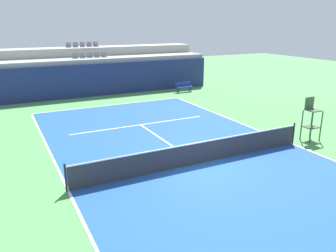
{
  "coord_description": "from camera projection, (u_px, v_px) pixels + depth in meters",
  "views": [
    {
      "loc": [
        -7.22,
        -11.33,
        5.8
      ],
      "look_at": [
        -0.43,
        2.0,
        1.2
      ],
      "focal_mm": 36.27,
      "sensor_mm": 36.0,
      "label": 1
    }
  ],
  "objects": [
    {
      "name": "stands_tier_lower",
      "position": [
        92.0,
        76.0,
        28.55
      ],
      "size": [
        20.47,
        2.4,
        2.94
      ],
      "primitive_type": "cube",
      "color": "#9E9E99",
      "rests_on": "ground_plane"
    },
    {
      "name": "baseline_far",
      "position": [
        111.0,
        105.0,
        24.66
      ],
      "size": [
        11.0,
        0.1,
        0.0
      ],
      "primitive_type": "cube",
      "color": "white",
      "rests_on": "court_surface"
    },
    {
      "name": "ground_plane",
      "position": [
        198.0,
        164.0,
        14.48
      ],
      "size": [
        80.0,
        80.0,
        0.0
      ],
      "primitive_type": "plane",
      "color": "#4C8C4C"
    },
    {
      "name": "sideline_left",
      "position": [
        68.0,
        191.0,
        12.11
      ],
      "size": [
        0.1,
        24.0,
        0.0
      ],
      "primitive_type": "cube",
      "color": "white",
      "rests_on": "court_surface"
    },
    {
      "name": "tennis_net",
      "position": [
        199.0,
        153.0,
        14.33
      ],
      "size": [
        11.08,
        0.08,
        1.07
      ],
      "color": "black",
      "rests_on": "court_surface"
    },
    {
      "name": "player_bench",
      "position": [
        184.0,
        86.0,
        29.21
      ],
      "size": [
        1.5,
        0.4,
        0.85
      ],
      "color": "navy",
      "rests_on": "ground_plane"
    },
    {
      "name": "centre_service_line",
      "position": [
        165.0,
        141.0,
        17.2
      ],
      "size": [
        0.1,
        6.4,
        0.0
      ],
      "primitive_type": "cube",
      "color": "white",
      "rests_on": "court_surface"
    },
    {
      "name": "court_surface",
      "position": [
        198.0,
        164.0,
        14.48
      ],
      "size": [
        11.0,
        24.0,
        0.01
      ],
      "primitive_type": "cube",
      "color": "#1E4C99",
      "rests_on": "ground_plane"
    },
    {
      "name": "service_line_far",
      "position": [
        141.0,
        125.0,
        19.93
      ],
      "size": [
        8.26,
        0.1,
        0.0
      ],
      "primitive_type": "cube",
      "color": "white",
      "rests_on": "court_surface"
    },
    {
      "name": "seating_row_lower",
      "position": [
        90.0,
        56.0,
        28.16
      ],
      "size": [
        2.86,
        0.44,
        0.44
      ],
      "color": "slate",
      "rests_on": "stands_tier_lower"
    },
    {
      "name": "stands_tier_upper",
      "position": [
        84.0,
        68.0,
        30.49
      ],
      "size": [
        20.47,
        2.4,
        3.67
      ],
      "primitive_type": "cube",
      "color": "#9E9E99",
      "rests_on": "ground_plane"
    },
    {
      "name": "seating_row_upper",
      "position": [
        83.0,
        46.0,
        29.99
      ],
      "size": [
        2.86,
        0.44,
        0.44
      ],
      "color": "slate",
      "rests_on": "stands_tier_upper"
    },
    {
      "name": "sideline_right",
      "position": [
        292.0,
        144.0,
        16.84
      ],
      "size": [
        0.1,
        24.0,
        0.0
      ],
      "primitive_type": "cube",
      "color": "white",
      "rests_on": "court_surface"
    },
    {
      "name": "back_wall",
      "position": [
        96.0,
        80.0,
        27.45
      ],
      "size": [
        20.47,
        0.3,
        2.62
      ],
      "primitive_type": "cube",
      "color": "navy",
      "rests_on": "ground_plane"
    },
    {
      "name": "umpire_chair",
      "position": [
        311.0,
        118.0,
        17.09
      ],
      "size": [
        0.76,
        0.66,
        2.2
      ],
      "color": "#334C2D",
      "rests_on": "ground_plane"
    }
  ]
}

